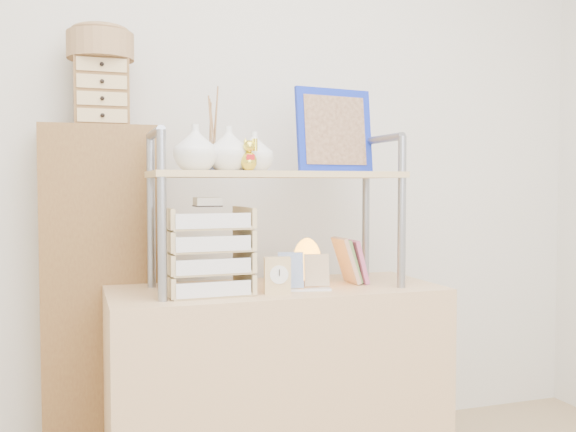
% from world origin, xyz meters
% --- Properties ---
extents(desk, '(1.20, 0.50, 0.75)m').
position_xyz_m(desk, '(0.00, 1.20, 0.38)').
color(desk, tan).
rests_on(desk, ground).
extents(cabinet, '(0.46, 0.26, 1.35)m').
position_xyz_m(cabinet, '(-0.59, 1.57, 0.68)').
color(cabinet, brown).
rests_on(cabinet, ground).
extents(hutch, '(0.90, 0.34, 0.75)m').
position_xyz_m(hutch, '(-0.05, 1.21, 1.20)').
color(hutch, gray).
rests_on(hutch, desk).
extents(letter_tray, '(0.28, 0.26, 0.33)m').
position_xyz_m(letter_tray, '(-0.26, 1.15, 0.88)').
color(letter_tray, tan).
rests_on(letter_tray, desk).
extents(salt_lamp, '(0.12, 0.11, 0.18)m').
position_xyz_m(salt_lamp, '(0.12, 1.21, 0.84)').
color(salt_lamp, brown).
rests_on(salt_lamp, desk).
extents(desk_clock, '(0.10, 0.05, 0.13)m').
position_xyz_m(desk_clock, '(-0.04, 1.07, 0.81)').
color(desk_clock, tan).
rests_on(desk_clock, desk).
extents(postcard_stand, '(0.20, 0.09, 0.14)m').
position_xyz_m(postcard_stand, '(0.07, 1.11, 0.79)').
color(postcard_stand, white).
rests_on(postcard_stand, desk).
extents(drawer_chest, '(0.20, 0.16, 0.25)m').
position_xyz_m(drawer_chest, '(-0.59, 1.55, 1.48)').
color(drawer_chest, brown).
rests_on(drawer_chest, cabinet).
extents(woven_basket, '(0.25, 0.25, 0.10)m').
position_xyz_m(woven_basket, '(-0.59, 1.55, 1.65)').
color(woven_basket, olive).
rests_on(woven_basket, drawer_chest).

